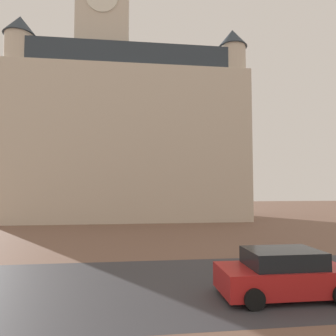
% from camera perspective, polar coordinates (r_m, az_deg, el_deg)
% --- Properties ---
extents(ground_plane, '(120.00, 120.00, 0.00)m').
position_cam_1_polar(ground_plane, '(12.82, 2.98, -20.03)').
color(ground_plane, brown).
extents(street_asphalt_strip, '(120.00, 7.48, 0.00)m').
position_cam_1_polar(street_asphalt_strip, '(12.14, 3.61, -20.97)').
color(street_asphalt_strip, '#38383D').
rests_on(street_asphalt_strip, ground_plane).
extents(landmark_building, '(25.63, 10.17, 32.35)m').
position_cam_1_polar(landmark_building, '(35.54, -8.01, 7.38)').
color(landmark_building, beige).
rests_on(landmark_building, ground_plane).
extents(car_red, '(4.26, 2.11, 1.55)m').
position_cam_1_polar(car_red, '(11.35, 20.80, -18.13)').
color(car_red, red).
rests_on(car_red, ground_plane).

